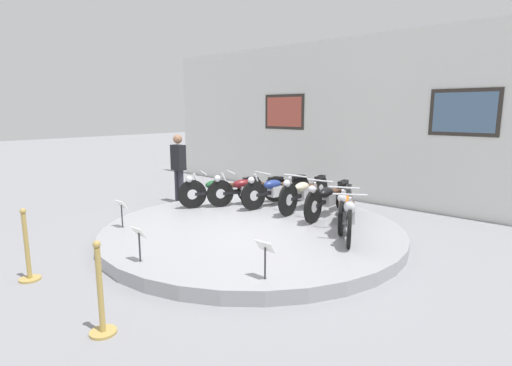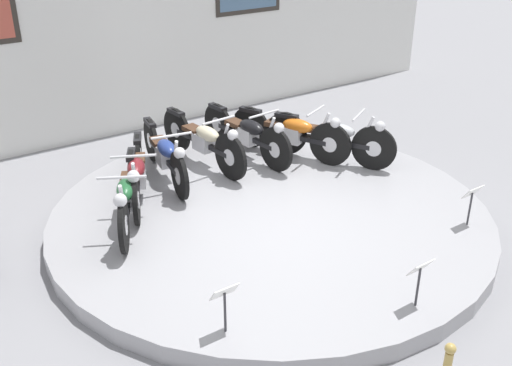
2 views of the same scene
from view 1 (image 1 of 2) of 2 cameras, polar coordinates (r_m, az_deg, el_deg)
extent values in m
plane|color=gray|center=(7.52, -0.44, -7.64)|extent=(60.00, 60.00, 0.00)
cylinder|color=#99999E|center=(7.49, -0.45, -6.88)|extent=(5.48, 5.48, 0.21)
cube|color=silver|center=(10.60, 14.85, 8.65)|extent=(14.00, 0.20, 4.14)
cube|color=#2D2823|center=(11.79, 4.03, 10.10)|extent=(1.40, 0.02, 1.00)
cube|color=#B24C3D|center=(11.78, 4.02, 10.10)|extent=(1.24, 0.02, 0.84)
cube|color=#2D2823|center=(9.64, 27.57, 8.93)|extent=(1.40, 0.02, 1.00)
cube|color=slate|center=(9.64, 27.56, 8.93)|extent=(1.24, 0.02, 0.84)
cylinder|color=black|center=(8.80, -9.10, -1.59)|extent=(0.35, 0.58, 0.63)
cylinder|color=silver|center=(8.80, -9.10, -1.59)|extent=(0.16, 0.22, 0.22)
cylinder|color=black|center=(9.14, -0.77, -1.01)|extent=(0.35, 0.58, 0.63)
cylinder|color=silver|center=(9.14, -0.77, -1.01)|extent=(0.16, 0.22, 0.22)
cube|color=black|center=(8.95, -4.86, -1.30)|extent=(0.65, 1.13, 0.07)
cube|color=silver|center=(8.93, -5.10, -1.19)|extent=(0.33, 0.38, 0.24)
ellipsoid|color=#1E562D|center=(8.88, -5.74, -0.22)|extent=(0.42, 0.53, 0.20)
cube|color=#472D1E|center=(8.98, -3.51, -0.33)|extent=(0.33, 0.38, 0.07)
cube|color=black|center=(9.09, -0.78, 0.64)|extent=(0.26, 0.36, 0.06)
cylinder|color=silver|center=(8.79, -8.19, -0.25)|extent=(0.16, 0.24, 0.54)
cylinder|color=silver|center=(8.77, -7.54, 1.46)|extent=(0.49, 0.28, 0.03)
sphere|color=silver|center=(8.72, -9.55, 0.57)|extent=(0.15, 0.15, 0.15)
cylinder|color=black|center=(8.84, -5.13, -1.51)|extent=(0.32, 0.57, 0.61)
cylinder|color=silver|center=(8.84, -5.13, -1.51)|extent=(0.15, 0.22, 0.21)
cylinder|color=black|center=(9.32, 2.82, -0.87)|extent=(0.32, 0.57, 0.61)
cylinder|color=silver|center=(9.32, 2.82, -0.87)|extent=(0.15, 0.22, 0.21)
cube|color=black|center=(9.06, -1.05, -1.18)|extent=(0.61, 1.15, 0.07)
cube|color=silver|center=(9.04, -1.28, -1.08)|extent=(0.32, 0.38, 0.24)
ellipsoid|color=maroon|center=(8.98, -1.88, -0.12)|extent=(0.41, 0.53, 0.20)
cube|color=#472D1E|center=(9.11, 0.24, -0.21)|extent=(0.32, 0.38, 0.07)
cube|color=black|center=(9.28, 2.84, 0.70)|extent=(0.25, 0.37, 0.06)
cylinder|color=silver|center=(8.85, -4.23, -0.17)|extent=(0.15, 0.24, 0.54)
cylinder|color=silver|center=(8.84, -3.59, 1.54)|extent=(0.50, 0.27, 0.03)
sphere|color=silver|center=(8.76, -5.54, 0.64)|extent=(0.15, 0.15, 0.15)
cylinder|color=black|center=(8.54, -0.37, -1.80)|extent=(0.17, 0.64, 0.64)
cylinder|color=silver|center=(8.54, -0.37, -1.80)|extent=(0.10, 0.23, 0.22)
cylinder|color=black|center=(9.41, 6.14, -0.72)|extent=(0.17, 0.64, 0.64)
cylinder|color=silver|center=(9.41, 6.14, -0.72)|extent=(0.10, 0.23, 0.22)
cube|color=black|center=(8.96, 3.04, -1.23)|extent=(0.29, 1.23, 0.07)
cube|color=silver|center=(8.93, 2.85, -1.14)|extent=(0.25, 0.35, 0.24)
ellipsoid|color=navy|center=(8.83, 2.37, -0.20)|extent=(0.30, 0.51, 0.20)
cube|color=#472D1E|center=(9.08, 4.09, -0.19)|extent=(0.25, 0.35, 0.07)
cube|color=black|center=(9.36, 6.17, 0.90)|extent=(0.16, 0.37, 0.06)
cylinder|color=silver|center=(8.59, 0.41, -0.36)|extent=(0.09, 0.25, 0.54)
cylinder|color=silver|center=(8.61, 0.97, 1.42)|extent=(0.54, 0.13, 0.03)
sphere|color=silver|center=(8.44, -0.70, 0.41)|extent=(0.15, 0.15, 0.15)
cylinder|color=black|center=(8.09, 4.62, -2.40)|extent=(0.11, 0.67, 0.67)
cylinder|color=silver|center=(8.09, 4.62, -2.40)|extent=(0.08, 0.24, 0.23)
cylinder|color=black|center=(9.24, 9.09, -0.90)|extent=(0.11, 0.67, 0.67)
cylinder|color=silver|center=(9.24, 9.09, -0.90)|extent=(0.08, 0.24, 0.23)
cube|color=black|center=(8.66, 7.01, -1.60)|extent=(0.17, 1.24, 0.07)
cube|color=silver|center=(8.62, 6.88, -1.51)|extent=(0.23, 0.34, 0.24)
ellipsoid|color=beige|center=(8.51, 6.56, -0.57)|extent=(0.26, 0.50, 0.20)
cube|color=#472D1E|center=(8.82, 7.74, -0.47)|extent=(0.23, 0.34, 0.07)
cube|color=black|center=(9.19, 9.14, 0.83)|extent=(0.13, 0.37, 0.06)
cylinder|color=silver|center=(8.18, 5.20, -0.84)|extent=(0.06, 0.25, 0.54)
cylinder|color=silver|center=(8.22, 5.62, 1.05)|extent=(0.54, 0.08, 0.03)
sphere|color=silver|center=(7.98, 4.43, -0.09)|extent=(0.15, 0.15, 0.15)
cylinder|color=black|center=(7.62, 8.17, -3.34)|extent=(0.12, 0.65, 0.65)
cylinder|color=silver|center=(7.62, 8.17, -3.34)|extent=(0.09, 0.23, 0.23)
cylinder|color=black|center=(8.81, 12.28, -1.62)|extent=(0.12, 0.65, 0.65)
cylinder|color=silver|center=(8.81, 12.28, -1.62)|extent=(0.09, 0.23, 0.23)
cube|color=black|center=(8.21, 10.37, -2.42)|extent=(0.19, 1.24, 0.07)
cube|color=silver|center=(8.17, 10.26, -2.33)|extent=(0.23, 0.34, 0.24)
ellipsoid|color=black|center=(8.05, 9.98, -1.35)|extent=(0.27, 0.50, 0.20)
cube|color=#472D1E|center=(8.38, 11.06, -1.21)|extent=(0.23, 0.34, 0.07)
cube|color=black|center=(8.76, 12.35, 0.14)|extent=(0.13, 0.37, 0.06)
cylinder|color=silver|center=(7.71, 8.72, -1.68)|extent=(0.07, 0.25, 0.54)
cylinder|color=silver|center=(7.75, 9.14, 0.33)|extent=(0.54, 0.08, 0.03)
sphere|color=silver|center=(7.50, 8.02, -0.91)|extent=(0.15, 0.15, 0.15)
cylinder|color=black|center=(7.00, 12.11, -4.72)|extent=(0.31, 0.61, 0.64)
cylinder|color=silver|center=(7.00, 12.11, -4.72)|extent=(0.15, 0.23, 0.22)
cylinder|color=black|center=(8.31, 13.01, -2.38)|extent=(0.31, 0.61, 0.64)
cylinder|color=silver|center=(8.31, 13.01, -2.38)|extent=(0.15, 0.23, 0.22)
cube|color=black|center=(7.66, 12.60, -3.45)|extent=(0.57, 1.16, 0.07)
cube|color=silver|center=(7.61, 12.58, -3.37)|extent=(0.31, 0.37, 0.24)
ellipsoid|color=#D16619|center=(7.48, 12.56, -2.36)|extent=(0.40, 0.53, 0.20)
cube|color=#472D1E|center=(7.84, 12.78, -2.08)|extent=(0.31, 0.37, 0.07)
cube|color=black|center=(8.26, 13.09, -0.53)|extent=(0.24, 0.37, 0.06)
cylinder|color=silver|center=(7.10, 12.29, -2.86)|extent=(0.14, 0.25, 0.54)
cylinder|color=silver|center=(7.15, 12.45, -0.64)|extent=(0.51, 0.25, 0.03)
sphere|color=silver|center=(6.87, 12.17, -2.10)|extent=(0.15, 0.15, 0.15)
cylinder|color=black|center=(6.42, 13.15, -6.11)|extent=(0.37, 0.59, 0.65)
cylinder|color=silver|center=(6.42, 13.15, -6.11)|extent=(0.17, 0.23, 0.23)
cylinder|color=black|center=(7.72, 13.00, -3.31)|extent=(0.37, 0.59, 0.65)
cylinder|color=silver|center=(7.72, 13.00, -3.31)|extent=(0.17, 0.23, 0.23)
cube|color=black|center=(7.07, 13.07, -4.58)|extent=(0.67, 1.12, 0.07)
cube|color=silver|center=(7.02, 13.08, -4.51)|extent=(0.33, 0.38, 0.24)
ellipsoid|color=#B2B5BA|center=(6.89, 13.15, -3.43)|extent=(0.43, 0.53, 0.20)
cube|color=#472D1E|center=(7.25, 13.09, -3.07)|extent=(0.33, 0.38, 0.07)
cube|color=black|center=(7.66, 13.09, -1.30)|extent=(0.26, 0.36, 0.06)
cylinder|color=silver|center=(6.51, 13.21, -4.05)|extent=(0.16, 0.24, 0.54)
cylinder|color=silver|center=(6.55, 13.28, -1.62)|extent=(0.49, 0.29, 0.03)
sphere|color=silver|center=(6.27, 13.29, -3.28)|extent=(0.15, 0.15, 0.15)
cylinder|color=#333338|center=(7.69, -18.60, -4.54)|extent=(0.02, 0.02, 0.42)
cube|color=white|center=(7.63, -18.69, -2.91)|extent=(0.26, 0.11, 0.15)
cylinder|color=#333338|center=(5.92, -16.28, -8.83)|extent=(0.02, 0.02, 0.42)
cube|color=white|center=(5.85, -16.40, -6.74)|extent=(0.26, 0.11, 0.15)
cylinder|color=#333338|center=(5.14, 1.30, -11.40)|extent=(0.02, 0.02, 0.42)
cube|color=white|center=(5.06, 1.31, -9.03)|extent=(0.26, 0.11, 0.15)
cylinder|color=#2D2D38|center=(10.37, -11.18, -0.42)|extent=(0.13, 0.13, 0.84)
cylinder|color=#2D2D38|center=(10.24, -10.63, -0.53)|extent=(0.13, 0.13, 0.84)
cube|color=black|center=(10.19, -11.05, 3.60)|extent=(0.36, 0.22, 0.63)
sphere|color=#9E7051|center=(10.15, -11.14, 6.18)|extent=(0.23, 0.23, 0.23)
cylinder|color=tan|center=(6.50, -29.56, -11.83)|extent=(0.28, 0.28, 0.03)
cylinder|color=tan|center=(6.36, -29.93, -7.97)|extent=(0.06, 0.06, 0.95)
sphere|color=tan|center=(6.23, -30.35, -3.49)|extent=(0.08, 0.08, 0.08)
cylinder|color=tan|center=(4.77, -20.99, -19.28)|extent=(0.28, 0.28, 0.03)
cylinder|color=tan|center=(4.57, -21.37, -14.23)|extent=(0.06, 0.06, 0.95)
sphere|color=tan|center=(4.39, -21.81, -8.15)|extent=(0.08, 0.08, 0.08)
camera|label=2|loc=(8.83, -50.56, 16.28)|focal=42.00mm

